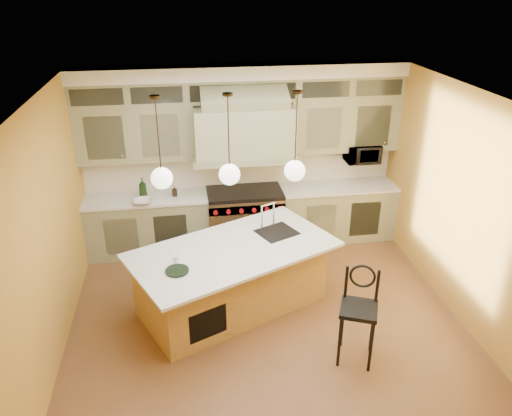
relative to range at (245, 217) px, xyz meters
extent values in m
plane|color=brown|center=(0.00, -2.14, -0.49)|extent=(5.00, 5.00, 0.00)
plane|color=white|center=(0.00, -2.14, 2.41)|extent=(5.00, 5.00, 0.00)
plane|color=#B58631|center=(0.00, 0.36, 0.96)|extent=(5.00, 0.00, 5.00)
plane|color=#B58631|center=(0.00, -4.64, 0.96)|extent=(5.00, 0.00, 5.00)
plane|color=#B58631|center=(-2.50, -2.14, 0.96)|extent=(0.00, 5.00, 5.00)
plane|color=#B58631|center=(2.50, -2.14, 0.96)|extent=(0.00, 5.00, 5.00)
cube|color=#989A72|center=(-1.55, 0.03, -0.04)|extent=(1.90, 0.65, 0.90)
cube|color=#989A72|center=(1.55, 0.03, -0.04)|extent=(1.90, 0.65, 0.90)
cube|color=silver|center=(-1.55, 0.03, 0.43)|extent=(1.90, 0.68, 0.04)
cube|color=silver|center=(1.55, 0.03, 0.43)|extent=(1.90, 0.68, 0.04)
cube|color=beige|center=(0.00, 0.34, 0.73)|extent=(5.00, 0.04, 0.56)
cube|color=#989A72|center=(-1.62, 0.18, 1.44)|extent=(1.75, 0.35, 0.85)
cube|color=#989A72|center=(1.62, 0.18, 1.44)|extent=(1.75, 0.35, 0.85)
cube|color=#989A72|center=(0.00, 0.01, 1.46)|extent=(1.50, 0.70, 0.75)
cube|color=gray|center=(0.00, 0.01, 1.06)|extent=(1.60, 0.76, 0.10)
cube|color=#333833|center=(0.00, 0.18, 2.04)|extent=(5.00, 0.35, 0.35)
cube|color=white|center=(0.00, 0.16, 2.31)|extent=(5.00, 0.47, 0.20)
cube|color=silver|center=(0.00, 0.01, -0.04)|extent=(1.20, 0.70, 0.90)
cube|color=black|center=(0.00, 0.01, 0.44)|extent=(1.20, 0.70, 0.06)
cube|color=silver|center=(0.00, -0.31, 0.29)|extent=(1.20, 0.06, 0.14)
cube|color=olive|center=(-0.40, -1.69, -0.05)|extent=(2.58, 1.99, 0.88)
cube|color=silver|center=(-0.38, -1.74, 0.41)|extent=(2.92, 2.32, 0.04)
cube|color=black|center=(0.26, -1.39, 0.41)|extent=(0.64, 0.61, 0.05)
cylinder|color=black|center=(0.67, -3.01, -0.15)|extent=(0.04, 0.04, 0.68)
cylinder|color=black|center=(0.99, -3.14, -0.15)|extent=(0.04, 0.04, 0.68)
cylinder|color=black|center=(0.81, -2.69, -0.15)|extent=(0.04, 0.04, 0.68)
cylinder|color=black|center=(1.13, -2.82, -0.15)|extent=(0.04, 0.04, 0.68)
cube|color=black|center=(0.90, -2.92, 0.21)|extent=(0.54, 0.54, 0.05)
torus|color=black|center=(0.97, -2.76, 0.54)|extent=(0.28, 0.14, 0.30)
imported|color=black|center=(1.95, 0.11, 0.96)|extent=(0.54, 0.37, 0.30)
imported|color=black|center=(-1.58, 0.01, 0.62)|extent=(0.13, 0.13, 0.32)
imported|color=black|center=(-1.10, 0.01, 0.54)|extent=(0.09, 0.09, 0.17)
imported|color=silver|center=(-1.57, -0.22, 0.49)|extent=(0.29, 0.29, 0.07)
imported|color=white|center=(-1.10, -1.95, 0.48)|extent=(0.10, 0.10, 0.08)
cylinder|color=#2D2319|center=(-1.20, -1.69, 2.39)|extent=(0.12, 0.12, 0.03)
cylinder|color=#2D2319|center=(-1.20, -1.69, 1.95)|extent=(0.02, 0.02, 0.93)
sphere|color=white|center=(-1.20, -1.69, 1.43)|extent=(0.26, 0.26, 0.26)
cylinder|color=#2D2319|center=(-0.40, -1.69, 2.39)|extent=(0.12, 0.12, 0.03)
cylinder|color=#2D2319|center=(-0.40, -1.69, 1.95)|extent=(0.02, 0.02, 0.93)
sphere|color=white|center=(-0.40, -1.69, 1.43)|extent=(0.26, 0.26, 0.26)
cylinder|color=#2D2319|center=(0.40, -1.69, 2.39)|extent=(0.12, 0.12, 0.03)
cylinder|color=#2D2319|center=(0.40, -1.69, 1.95)|extent=(0.02, 0.02, 0.93)
sphere|color=white|center=(0.40, -1.69, 1.43)|extent=(0.26, 0.26, 0.26)
camera|label=1|loc=(-0.94, -7.25, 3.62)|focal=35.00mm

